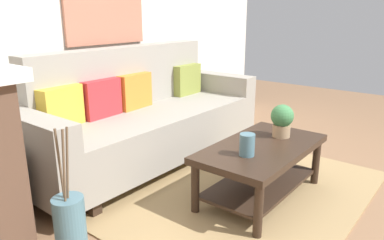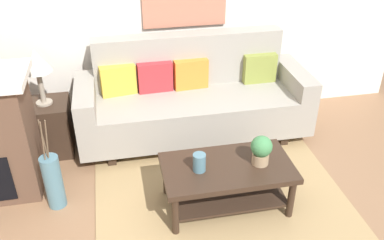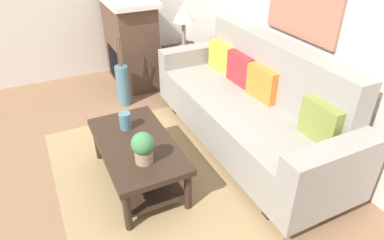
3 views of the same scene
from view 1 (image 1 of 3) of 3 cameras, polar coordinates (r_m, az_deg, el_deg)
name	(u,v)px [view 1 (image 1 of 3)]	position (r m, az deg, el deg)	size (l,w,h in m)	color
ground_plane	(295,211)	(2.86, 15.70, -13.36)	(9.16, 9.16, 0.00)	#8C6647
wall_back	(104,16)	(3.74, -13.47, 15.39)	(5.16, 0.10, 2.70)	silver
area_rug	(237,190)	(3.05, 6.91, -10.72)	(2.23, 1.79, 0.01)	#A38456
couch	(145,119)	(3.45, -7.31, 0.16)	(2.42, 0.84, 1.08)	gray
throw_pillow_mustard	(61,107)	(3.02, -19.59, 1.88)	(0.36, 0.12, 0.32)	gold
throw_pillow_crimson	(101,98)	(3.23, -13.88, 3.27)	(0.36, 0.12, 0.32)	red
throw_pillow_orange	(134,91)	(3.48, -8.90, 4.45)	(0.36, 0.12, 0.32)	orange
throw_pillow_olive	(187,80)	(4.02, -0.86, 6.27)	(0.36, 0.12, 0.32)	olive
coffee_table	(261,160)	(2.85, 10.64, -6.03)	(1.10, 0.60, 0.43)	#332319
tabletop_vase	(247,145)	(2.57, 8.52, -3.82)	(0.11, 0.11, 0.16)	slate
potted_plant_tabletop	(282,120)	(2.99, 13.75, 0.07)	(0.18, 0.18, 0.26)	tan
floor_vase_branch_a	(67,163)	(1.88, -18.73, -6.33)	(0.01, 0.01, 0.36)	brown
floor_vase_branch_b	(60,164)	(1.88, -19.79, -6.44)	(0.01, 0.01, 0.36)	brown
floor_vase_branch_c	(64,166)	(1.85, -19.20, -6.73)	(0.01, 0.01, 0.36)	brown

